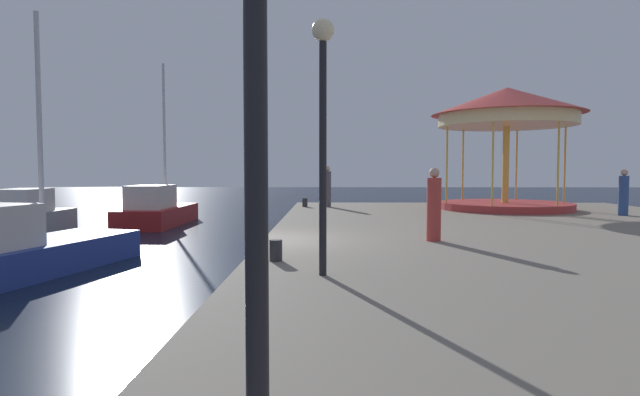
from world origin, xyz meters
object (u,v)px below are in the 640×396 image
Objects in this scene: bollard_south at (305,202)px; person_by_the_water at (434,207)px; person_mid_promenade at (624,194)px; person_near_carousel at (327,188)px; carousel at (507,119)px; bollard_center at (276,250)px; lamp_post_mid_promenade at (323,100)px; sailboat_red at (156,210)px; motorboat_grey at (23,222)px.

person_by_the_water is at bearing -72.10° from bollard_south.
person_mid_promenade is 0.92× the size of person_near_carousel.
carousel reaches higher than bollard_south.
bollard_center is at bearing -93.87° from person_near_carousel.
carousel is at bearing 60.84° from lamp_post_mid_promenade.
lamp_post_mid_promenade reaches higher than bollard_south.
carousel is 15.78× the size of bollard_center.
carousel is 1.55× the size of lamp_post_mid_promenade.
bollard_center is (-0.89, 1.27, -2.61)m from lamp_post_mid_promenade.
lamp_post_mid_promenade is 15.28m from person_near_carousel.
bollard_south is at bearing 93.71° from lamp_post_mid_promenade.
sailboat_red is 16.65m from lamp_post_mid_promenade.
lamp_post_mid_promenade is at bearing -135.37° from person_mid_promenade.
sailboat_red is at bearing 177.17° from carousel.
lamp_post_mid_promenade is 10.20× the size of bollard_south.
lamp_post_mid_promenade is 3.04m from bollard_center.
lamp_post_mid_promenade is at bearing -55.04° from bollard_center.
bollard_south is 0.23× the size of person_mid_promenade.
sailboat_red is 6.68m from bollard_south.
sailboat_red reaches higher than person_mid_promenade.
bollard_south is at bearing -177.88° from person_near_carousel.
carousel reaches higher than person_mid_promenade.
sailboat_red reaches higher than lamp_post_mid_promenade.
person_near_carousel is (10.48, 6.01, 0.98)m from motorboat_grey.
bollard_center is 4.48m from person_by_the_water.
sailboat_red is 4.25× the size of person_by_the_water.
motorboat_grey is 19.09m from carousel.
sailboat_red is at bearing 62.33° from motorboat_grey.
sailboat_red is 7.77m from person_near_carousel.
bollard_south is 1.24m from person_near_carousel.
person_mid_promenade is at bearing -20.92° from person_near_carousel.
sailboat_red is 14.70m from person_by_the_water.
person_near_carousel is at bearing 159.08° from person_mid_promenade.
motorboat_grey is 14.18m from lamp_post_mid_promenade.
motorboat_grey is 10.30× the size of bollard_center.
bollard_center is at bearing -124.47° from carousel.
lamp_post_mid_promenade is at bearing -41.26° from motorboat_grey.
motorboat_grey is at bearing -175.25° from person_mid_promenade.
person_mid_promenade is at bearing 39.31° from person_by_the_water.
bollard_center and bollard_south have the same top height.
person_mid_promenade is at bearing -39.40° from carousel.
carousel is at bearing 55.53° from bollard_center.
bollard_center is 0.23× the size of person_by_the_water.
carousel is 3.68× the size of person_mid_promenade.
person_near_carousel is (-2.56, 11.16, 0.06)m from person_by_the_water.
motorboat_grey is 11.18m from bollard_south.
person_near_carousel reaches higher than motorboat_grey.
bollard_center is 15.40m from person_mid_promenade.
carousel is 3.38× the size of person_near_carousel.
carousel reaches higher than bollard_center.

